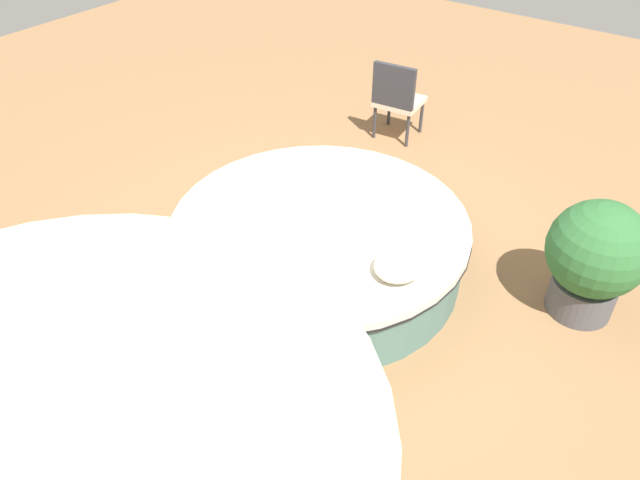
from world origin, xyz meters
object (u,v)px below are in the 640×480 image
at_px(throw_pillow_0, 247,261).
at_px(patio_chair, 397,96).
at_px(round_bed, 320,244).
at_px(throw_pillow_1, 320,281).
at_px(throw_pillow_2, 399,264).
at_px(planter, 595,256).
at_px(patio_umbrella, 3,393).

distance_m(throw_pillow_0, patio_chair, 3.48).
xyz_separation_m(round_bed, throw_pillow_1, (-0.73, -0.54, 0.38)).
bearing_deg(throw_pillow_2, throw_pillow_1, 145.22).
bearing_deg(planter, patio_umbrella, 164.78).
relative_size(patio_chair, planter, 0.93).
relative_size(throw_pillow_1, patio_umbrella, 0.21).
relative_size(round_bed, patio_umbrella, 1.02).
bearing_deg(round_bed, patio_chair, 16.38).
height_order(throw_pillow_2, planter, planter).
bearing_deg(round_bed, planter, -66.87).
height_order(throw_pillow_0, planter, planter).
distance_m(round_bed, patio_umbrella, 3.68).
xyz_separation_m(patio_chair, planter, (-1.66, -2.82, 0.02)).
distance_m(throw_pillow_1, planter, 2.22).
xyz_separation_m(throw_pillow_2, patio_chair, (2.75, 1.65, -0.09)).
relative_size(throw_pillow_0, throw_pillow_2, 0.94).
xyz_separation_m(throw_pillow_2, planter, (1.09, -1.17, -0.07)).
xyz_separation_m(throw_pillow_0, throw_pillow_1, (0.14, -0.60, 0.02)).
bearing_deg(planter, patio_chair, 59.47).
bearing_deg(planter, throw_pillow_0, 129.34).
height_order(throw_pillow_0, throw_pillow_1, throw_pillow_1).
bearing_deg(planter, throw_pillow_1, 136.44).
bearing_deg(throw_pillow_2, throw_pillow_0, 124.37).
bearing_deg(patio_umbrella, patio_chair, 17.41).
xyz_separation_m(throw_pillow_1, throw_pillow_2, (0.52, -0.36, -0.02)).
bearing_deg(throw_pillow_1, throw_pillow_2, -34.78).
distance_m(round_bed, throw_pillow_2, 0.99).
relative_size(throw_pillow_2, patio_umbrella, 0.17).
height_order(throw_pillow_1, throw_pillow_2, throw_pillow_1).
relative_size(round_bed, throw_pillow_0, 6.46).
height_order(throw_pillow_0, patio_chair, patio_chair).
height_order(round_bed, patio_umbrella, patio_umbrella).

